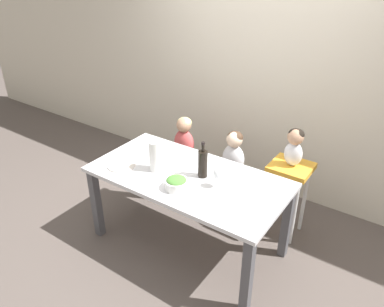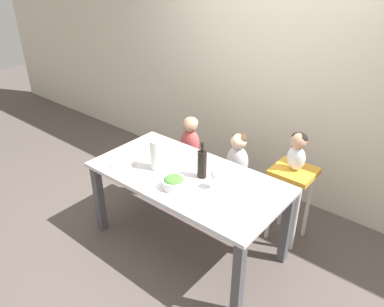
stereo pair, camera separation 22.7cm
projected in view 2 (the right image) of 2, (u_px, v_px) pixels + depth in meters
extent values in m
plane|color=#564C47|center=(188.00, 243.00, 3.50)|extent=(14.00, 14.00, 0.00)
cube|color=beige|center=(272.00, 70.00, 3.76)|extent=(10.00, 0.06, 2.70)
cube|color=silver|center=(187.00, 177.00, 3.15)|extent=(1.67, 0.85, 0.03)
cube|color=#4C4C51|center=(99.00, 199.00, 3.51)|extent=(0.07, 0.07, 0.71)
cube|color=#4C4C51|center=(238.00, 280.00, 2.65)|extent=(0.07, 0.07, 0.71)
cube|color=#4C4C51|center=(154.00, 168.00, 4.01)|extent=(0.07, 0.07, 0.71)
cube|color=#4C4C51|center=(286.00, 228.00, 3.14)|extent=(0.07, 0.07, 0.71)
cylinder|color=silver|center=(171.00, 178.00, 4.13)|extent=(0.04, 0.04, 0.40)
cylinder|color=silver|center=(192.00, 187.00, 3.96)|extent=(0.04, 0.04, 0.40)
cylinder|color=silver|center=(189.00, 167.00, 4.33)|extent=(0.04, 0.04, 0.40)
cylinder|color=silver|center=(209.00, 176.00, 4.16)|extent=(0.04, 0.04, 0.40)
cube|color=silver|center=(190.00, 159.00, 4.04)|extent=(0.42, 0.40, 0.05)
cylinder|color=silver|center=(215.00, 197.00, 3.80)|extent=(0.04, 0.04, 0.40)
cylinder|color=silver|center=(239.00, 209.00, 3.63)|extent=(0.04, 0.04, 0.40)
cylinder|color=silver|center=(231.00, 185.00, 4.00)|extent=(0.04, 0.04, 0.40)
cylinder|color=silver|center=(255.00, 195.00, 3.83)|extent=(0.04, 0.04, 0.40)
cube|color=silver|center=(236.00, 178.00, 3.71)|extent=(0.42, 0.40, 0.05)
cylinder|color=silver|center=(270.00, 208.00, 3.41)|extent=(0.04, 0.04, 0.69)
cylinder|color=silver|center=(295.00, 219.00, 3.27)|extent=(0.04, 0.04, 0.69)
cylinder|color=silver|center=(283.00, 195.00, 3.58)|extent=(0.04, 0.04, 0.69)
cylinder|color=silver|center=(308.00, 205.00, 3.44)|extent=(0.04, 0.04, 0.69)
cube|color=gold|center=(294.00, 172.00, 3.25)|extent=(0.36, 0.34, 0.05)
ellipsoid|color=#C64C4C|center=(190.00, 144.00, 3.95)|extent=(0.23, 0.16, 0.32)
sphere|color=tan|center=(190.00, 125.00, 3.84)|extent=(0.16, 0.16, 0.16)
ellipsoid|color=#DBC684|center=(191.00, 122.00, 3.84)|extent=(0.15, 0.15, 0.11)
ellipsoid|color=silver|center=(237.00, 161.00, 3.62)|extent=(0.23, 0.16, 0.32)
sphere|color=beige|center=(239.00, 141.00, 3.51)|extent=(0.16, 0.16, 0.16)
ellipsoid|color=#473323|center=(239.00, 139.00, 3.51)|extent=(0.15, 0.15, 0.11)
ellipsoid|color=silver|center=(296.00, 158.00, 3.18)|extent=(0.16, 0.11, 0.22)
sphere|color=tan|center=(299.00, 141.00, 3.10)|extent=(0.14, 0.14, 0.14)
ellipsoid|color=black|center=(300.00, 138.00, 3.10)|extent=(0.14, 0.13, 0.10)
cylinder|color=black|center=(202.00, 164.00, 3.06)|extent=(0.08, 0.08, 0.24)
cylinder|color=black|center=(202.00, 147.00, 2.99)|extent=(0.03, 0.03, 0.08)
cylinder|color=black|center=(202.00, 144.00, 2.97)|extent=(0.03, 0.03, 0.02)
cylinder|color=white|center=(157.00, 154.00, 3.18)|extent=(0.11, 0.11, 0.27)
cylinder|color=white|center=(215.00, 188.00, 2.97)|extent=(0.06, 0.06, 0.00)
cylinder|color=white|center=(215.00, 184.00, 2.95)|extent=(0.01, 0.01, 0.07)
ellipsoid|color=white|center=(216.00, 175.00, 2.91)|extent=(0.08, 0.08, 0.10)
cylinder|color=white|center=(174.00, 183.00, 2.96)|extent=(0.19, 0.19, 0.07)
ellipsoid|color=#4C8438|center=(174.00, 179.00, 2.94)|extent=(0.16, 0.16, 0.05)
cylinder|color=silver|center=(124.00, 162.00, 3.32)|extent=(0.25, 0.25, 0.01)
cylinder|color=silver|center=(171.00, 150.00, 3.52)|extent=(0.25, 0.25, 0.01)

